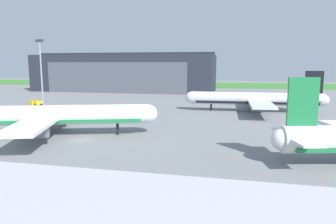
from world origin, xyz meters
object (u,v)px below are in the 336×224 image
object	(u,v)px
apron_light_mast	(41,70)
maintenance_hangar	(124,73)
airliner_near_left	(49,116)
baggage_tug	(36,103)
airliner_far_right	(255,99)

from	to	relation	value
apron_light_mast	maintenance_hangar	bearing A→B (deg)	91.24
airliner_near_left	baggage_tug	world-z (taller)	airliner_near_left
maintenance_hangar	baggage_tug	size ratio (longest dim) A/B	21.23
airliner_near_left	apron_light_mast	distance (m)	36.49
airliner_far_right	airliner_near_left	size ratio (longest dim) A/B	1.02
baggage_tug	apron_light_mast	world-z (taller)	apron_light_mast
airliner_far_right	apron_light_mast	world-z (taller)	apron_light_mast
airliner_far_right	airliner_near_left	xyz separation A→B (m)	(-42.41, -42.61, 0.31)
airliner_near_left	apron_light_mast	size ratio (longest dim) A/B	1.92
maintenance_hangar	airliner_near_left	xyz separation A→B (m)	(22.52, -104.30, -5.50)
airliner_near_left	baggage_tug	size ratio (longest dim) A/B	9.23
baggage_tug	apron_light_mast	xyz separation A→B (m)	(10.76, -11.55, 11.51)
maintenance_hangar	airliner_far_right	bearing A→B (deg)	-43.53
airliner_far_right	airliner_near_left	distance (m)	60.12
airliner_far_right	maintenance_hangar	bearing A→B (deg)	136.47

